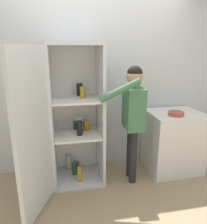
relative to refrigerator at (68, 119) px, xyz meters
name	(u,v)px	position (x,y,z in m)	size (l,w,h in m)	color
ground_plane	(111,204)	(0.44, -0.54, -0.90)	(12.00, 12.00, 0.00)	tan
wall_back	(97,84)	(0.44, 0.44, 0.37)	(7.00, 0.06, 2.55)	silver
refrigerator	(68,119)	(0.00, 0.00, 0.00)	(0.96, 1.21, 1.83)	silver
person	(133,110)	(0.82, -0.08, 0.10)	(0.61, 0.51, 1.56)	#262628
counter	(173,141)	(1.52, 0.07, -0.46)	(0.75, 0.64, 0.89)	white
bowl	(176,114)	(1.45, -0.06, 0.01)	(0.21, 0.21, 0.05)	#B24738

